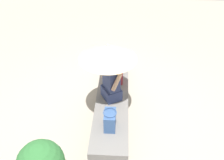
{
  "coord_description": "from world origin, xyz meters",
  "views": [
    {
      "loc": [
        3.4,
        0.17,
        3.29
      ],
      "look_at": [
        0.06,
        -0.01,
        0.81
      ],
      "focal_mm": 37.77,
      "sensor_mm": 36.0,
      "label": 1
    }
  ],
  "objects_px": {
    "parasol": "(108,52)",
    "shoulder_bag_spare": "(119,76)",
    "person_seated": "(111,80)",
    "handbag_black": "(119,65)",
    "tote_bag_canvas": "(110,120)"
  },
  "relations": [
    {
      "from": "shoulder_bag_spare",
      "to": "parasol",
      "type": "bearing_deg",
      "value": -17.93
    },
    {
      "from": "tote_bag_canvas",
      "to": "shoulder_bag_spare",
      "type": "relative_size",
      "value": 1.19
    },
    {
      "from": "handbag_black",
      "to": "tote_bag_canvas",
      "type": "relative_size",
      "value": 1.11
    },
    {
      "from": "person_seated",
      "to": "handbag_black",
      "type": "height_order",
      "value": "person_seated"
    },
    {
      "from": "person_seated",
      "to": "tote_bag_canvas",
      "type": "relative_size",
      "value": 2.8
    },
    {
      "from": "parasol",
      "to": "tote_bag_canvas",
      "type": "bearing_deg",
      "value": 5.89
    },
    {
      "from": "handbag_black",
      "to": "tote_bag_canvas",
      "type": "xyz_separation_m",
      "value": [
        1.54,
        -0.09,
        -0.02
      ]
    },
    {
      "from": "parasol",
      "to": "shoulder_bag_spare",
      "type": "distance_m",
      "value": 1.01
    },
    {
      "from": "parasol",
      "to": "shoulder_bag_spare",
      "type": "height_order",
      "value": "parasol"
    },
    {
      "from": "person_seated",
      "to": "handbag_black",
      "type": "distance_m",
      "value": 0.85
    },
    {
      "from": "parasol",
      "to": "tote_bag_canvas",
      "type": "distance_m",
      "value": 1.06
    },
    {
      "from": "person_seated",
      "to": "shoulder_bag_spare",
      "type": "bearing_deg",
      "value": 166.3
    },
    {
      "from": "shoulder_bag_spare",
      "to": "handbag_black",
      "type": "bearing_deg",
      "value": -178.15
    },
    {
      "from": "handbag_black",
      "to": "shoulder_bag_spare",
      "type": "height_order",
      "value": "handbag_black"
    },
    {
      "from": "person_seated",
      "to": "tote_bag_canvas",
      "type": "xyz_separation_m",
      "value": [
        0.72,
        0.02,
        -0.23
      ]
    }
  ]
}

